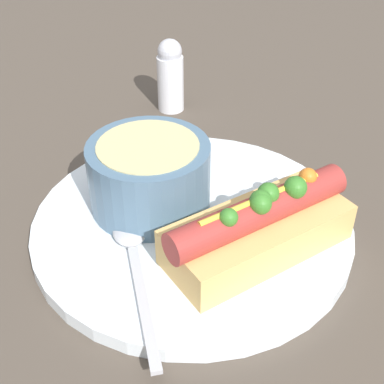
{
  "coord_description": "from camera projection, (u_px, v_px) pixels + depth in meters",
  "views": [
    {
      "loc": [
        -0.3,
        -0.17,
        0.3
      ],
      "look_at": [
        0.0,
        0.0,
        0.04
      ],
      "focal_mm": 50.0,
      "sensor_mm": 36.0,
      "label": 1
    }
  ],
  "objects": [
    {
      "name": "ground_plane",
      "position": [
        192.0,
        230.0,
        0.45
      ],
      "size": [
        4.0,
        4.0,
        0.0
      ],
      "primitive_type": "plane",
      "color": "#4C4238"
    },
    {
      "name": "dinner_plate",
      "position": [
        192.0,
        225.0,
        0.45
      ],
      "size": [
        0.26,
        0.26,
        0.01
      ],
      "color": "white",
      "rests_on": "ground_plane"
    },
    {
      "name": "hot_dog",
      "position": [
        259.0,
        226.0,
        0.4
      ],
      "size": [
        0.16,
        0.12,
        0.06
      ],
      "rotation": [
        0.0,
        0.0,
        -0.47
      ],
      "color": "#DBAD60",
      "rests_on": "dinner_plate"
    },
    {
      "name": "soup_bowl",
      "position": [
        149.0,
        173.0,
        0.44
      ],
      "size": [
        0.1,
        0.1,
        0.06
      ],
      "color": "slate",
      "rests_on": "dinner_plate"
    },
    {
      "name": "spoon",
      "position": [
        133.0,
        250.0,
        0.41
      ],
      "size": [
        0.12,
        0.11,
        0.01
      ],
      "rotation": [
        0.0,
        0.0,
        0.74
      ],
      "color": "#B7B7BC",
      "rests_on": "dinner_plate"
    },
    {
      "name": "salt_shaker",
      "position": [
        170.0,
        76.0,
        0.6
      ],
      "size": [
        0.03,
        0.03,
        0.08
      ],
      "color": "silver",
      "rests_on": "ground_plane"
    }
  ]
}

